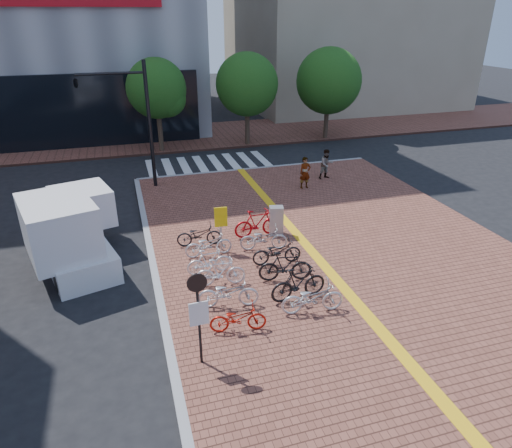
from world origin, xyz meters
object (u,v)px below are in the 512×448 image
object	(u,v)px
bike_0	(238,318)
bike_9	(277,252)
bike_11	(257,223)
bike_10	(264,238)
bike_6	(312,298)
bike_3	(209,261)
notice_sign	(198,308)
pedestrian_b	(326,164)
box_truck	(72,231)
bike_5	(199,235)
bike_7	(299,283)
bike_1	(228,293)
yellow_sign	(221,221)
bike_8	(285,266)
bike_4	(208,244)
traffic_light_pole	(117,103)
utility_box	(276,221)
bike_2	(220,272)
pedestrian_a	(305,173)

from	to	relation	value
bike_0	bike_9	xyz separation A→B (m)	(2.36, 3.39, 0.05)
bike_11	bike_10	bearing A→B (deg)	172.95
bike_6	bike_3	bearing A→B (deg)	45.25
bike_3	notice_sign	distance (m)	4.73
pedestrian_b	box_truck	xyz separation A→B (m)	(-12.85, -5.79, 0.36)
bike_6	bike_10	world-z (taller)	bike_6
bike_5	bike_7	world-z (taller)	bike_7
bike_5	bike_11	xyz separation A→B (m)	(2.44, 0.12, 0.13)
bike_0	bike_1	bearing A→B (deg)	8.64
bike_1	yellow_sign	bearing A→B (deg)	1.82
bike_0	bike_5	distance (m)	5.65
bike_0	notice_sign	bearing A→B (deg)	138.35
bike_0	bike_6	xyz separation A→B (m)	(2.41, 0.23, 0.08)
bike_8	notice_sign	size ratio (longest dim) A/B	0.67
bike_4	bike_9	distance (m)	2.63
traffic_light_pole	bike_11	bearing A→B (deg)	-56.48
bike_4	bike_10	xyz separation A→B (m)	(2.14, -0.14, 0.01)
box_truck	bike_8	bearing A→B (deg)	-27.49
bike_1	bike_3	distance (m)	2.15
bike_11	notice_sign	size ratio (longest dim) A/B	0.71
bike_3	notice_sign	bearing A→B (deg)	163.48
box_truck	pedestrian_b	bearing A→B (deg)	24.24
bike_7	yellow_sign	distance (m)	4.32
notice_sign	bike_1	bearing A→B (deg)	60.57
box_truck	bike_6	bearing A→B (deg)	-38.07
utility_box	traffic_light_pole	xyz separation A→B (m)	(-5.72, 7.48, 3.80)
bike_0	pedestrian_b	bearing A→B (deg)	-25.45
pedestrian_b	utility_box	world-z (taller)	pedestrian_b
bike_9	bike_10	world-z (taller)	bike_10
bike_10	bike_6	bearing A→B (deg)	-165.99
pedestrian_b	bike_2	bearing A→B (deg)	-139.69
bike_1	bike_2	size ratio (longest dim) A/B	1.12
bike_11	notice_sign	distance (m)	7.77
bike_6	pedestrian_a	size ratio (longest dim) A/B	1.17
bike_8	yellow_sign	world-z (taller)	yellow_sign
bike_0	traffic_light_pole	size ratio (longest dim) A/B	0.26
bike_10	bike_7	bearing A→B (deg)	-167.70
yellow_sign	bike_2	bearing A→B (deg)	-103.63
bike_9	bike_10	distance (m)	1.18
bike_6	bike_9	bearing A→B (deg)	7.31
notice_sign	traffic_light_pole	bearing A→B (deg)	95.26
bike_4	bike_6	xyz separation A→B (m)	(2.33, -4.47, 0.04)
bike_2	bike_10	distance (m)	2.98
bike_11	pedestrian_a	size ratio (longest dim) A/B	1.17
bike_4	bike_5	bearing A→B (deg)	9.63
bike_4	bike_8	world-z (taller)	bike_8
bike_0	bike_11	distance (m)	6.23
bike_3	bike_10	distance (m)	2.65
bike_9	pedestrian_b	bearing A→B (deg)	-31.45
utility_box	bike_3	bearing A→B (deg)	-144.97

